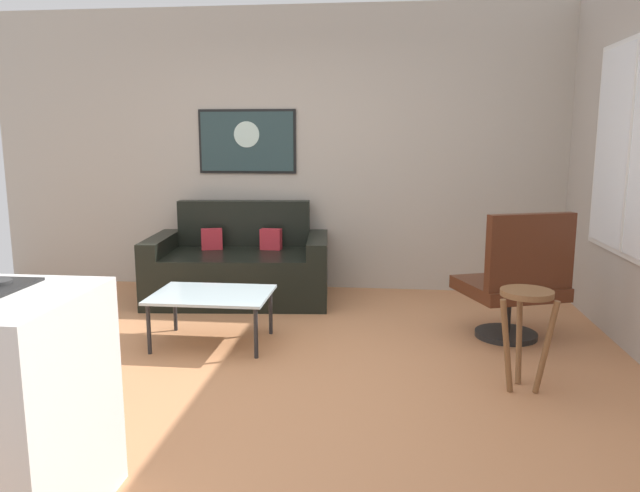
% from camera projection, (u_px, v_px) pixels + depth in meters
% --- Properties ---
extents(ground, '(6.40, 6.40, 0.04)m').
position_uv_depth(ground, '(251.00, 377.00, 3.92)').
color(ground, '#BE7C50').
extents(back_wall, '(6.40, 0.05, 2.80)m').
position_uv_depth(back_wall, '(301.00, 151.00, 6.04)').
color(back_wall, '#B0A699').
rests_on(back_wall, ground).
extents(couch, '(1.75, 1.10, 0.91)m').
position_uv_depth(couch, '(240.00, 268.00, 5.73)').
color(couch, black).
rests_on(couch, ground).
extents(coffee_table, '(0.86, 0.64, 0.39)m').
position_uv_depth(coffee_table, '(212.00, 297.00, 4.45)').
color(coffee_table, silver).
rests_on(coffee_table, ground).
extents(armchair, '(0.85, 0.84, 0.99)m').
position_uv_depth(armchair, '(516.00, 281.00, 4.49)').
color(armchair, black).
rests_on(armchair, ground).
extents(bar_stool, '(0.36, 0.35, 0.63)m').
position_uv_depth(bar_stool, '(526.00, 313.00, 3.60)').
color(bar_stool, brown).
rests_on(bar_stool, ground).
extents(wall_painting, '(1.00, 0.03, 0.64)m').
position_uv_depth(wall_painting, '(247.00, 141.00, 6.04)').
color(wall_painting, black).
extents(window, '(0.03, 1.47, 1.58)m').
position_uv_depth(window, '(631.00, 148.00, 4.26)').
color(window, silver).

